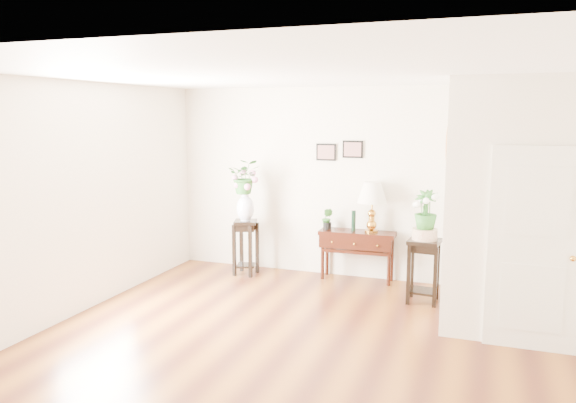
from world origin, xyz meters
The scene contains 20 objects.
floor centered at (0.00, 0.00, 0.00)m, with size 6.00×5.50×0.02m, color brown.
ceiling centered at (0.00, 0.00, 2.80)m, with size 6.00×5.50×0.02m, color white.
wall_back centered at (0.00, 2.75, 1.40)m, with size 6.00×0.02×2.80m, color beige.
wall_front centered at (0.00, -2.75, 1.40)m, with size 6.00×0.02×2.80m, color beige.
wall_left centered at (-3.00, 0.00, 1.40)m, with size 0.02×5.50×2.80m, color beige.
partition centered at (2.10, 1.77, 1.40)m, with size 1.80×1.95×2.80m, color beige.
door centered at (2.10, 0.78, 1.05)m, with size 0.90×0.05×2.10m, color silver.
art_print_left centered at (-0.65, 2.73, 1.85)m, with size 0.30×0.02×0.25m, color black.
art_print_right centered at (-0.25, 2.73, 1.90)m, with size 0.30×0.02×0.25m, color black.
wall_ornament centered at (1.16, 1.90, 2.05)m, with size 0.51×0.51×0.07m, color #BF7530.
console_table centered at (-0.12, 2.57, 0.36)m, with size 1.09×0.36×0.73m, color black.
table_lamp centered at (0.08, 2.57, 1.08)m, with size 0.42×0.42×0.73m, color #AC7624.
green_vase centered at (-0.18, 2.57, 0.90)m, with size 0.06×0.06×0.30m, color black.
potted_plant centered at (-0.58, 2.57, 0.88)m, with size 0.16×0.13×0.29m, color #266021.
plant_stand_a centered at (-1.77, 2.29, 0.42)m, with size 0.32×0.32×0.83m, color black.
porcelain_vase centered at (-1.77, 2.29, 1.06)m, with size 0.26×0.26×0.45m, color white, non-canonical shape.
lily_arrangement centered at (-1.77, 2.29, 1.49)m, with size 0.47×0.40×0.52m, color #266021.
plant_stand_b centered at (0.90, 1.90, 0.41)m, with size 0.39×0.39×0.82m, color black.
ceramic_bowl centered at (0.90, 1.90, 0.90)m, with size 0.32×0.32×0.14m, color beige.
narcissus centered at (0.90, 1.90, 1.20)m, with size 0.29×0.29×0.52m, color #266021.
Camera 1 is at (1.63, -5.25, 2.41)m, focal length 35.00 mm.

